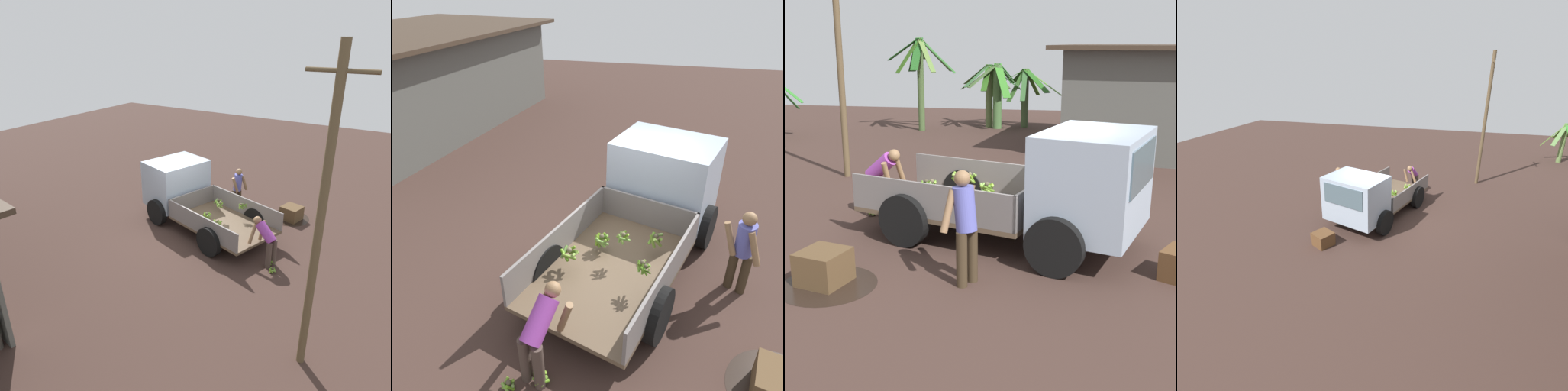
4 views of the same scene
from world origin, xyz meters
TOP-DOWN VIEW (x-y plane):
  - ground at (0.00, 0.00)m, footprint 36.00×36.00m
  - mud_patch_0 at (-2.63, -2.62)m, footprint 1.36×1.36m
  - cargo_truck at (0.53, -0.69)m, footprint 5.01×3.27m
  - utility_pole at (-4.96, 3.44)m, footprint 1.05×0.15m
  - person_foreground_visitor at (-0.76, -2.21)m, footprint 0.55×0.65m
  - person_worker_loading at (-2.98, 0.53)m, footprint 0.81×0.68m
  - banana_bunch_on_ground_0 at (-3.36, 0.88)m, footprint 0.20×0.20m
  - banana_bunch_on_ground_1 at (-3.19, 0.49)m, footprint 0.24×0.25m
  - wooden_crate_0 at (-2.71, -2.55)m, footprint 0.74×0.74m
  - wooden_crate_1 at (2.30, -1.55)m, footprint 0.78×0.78m

SIDE VIEW (x-z plane):
  - ground at x=0.00m, z-range 0.00..0.00m
  - mud_patch_0 at x=-2.63m, z-range 0.00..0.01m
  - banana_bunch_on_ground_0 at x=-3.36m, z-range 0.01..0.19m
  - banana_bunch_on_ground_1 at x=-3.19m, z-range 0.01..0.20m
  - wooden_crate_1 at x=2.30m, z-range 0.00..0.44m
  - wooden_crate_0 at x=-2.71m, z-range 0.00..0.48m
  - person_worker_loading at x=-2.98m, z-range 0.12..1.46m
  - person_foreground_visitor at x=-0.76m, z-range 0.09..1.72m
  - cargo_truck at x=0.53m, z-range 0.05..2.04m
  - utility_pole at x=-4.96m, z-range 0.09..6.09m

